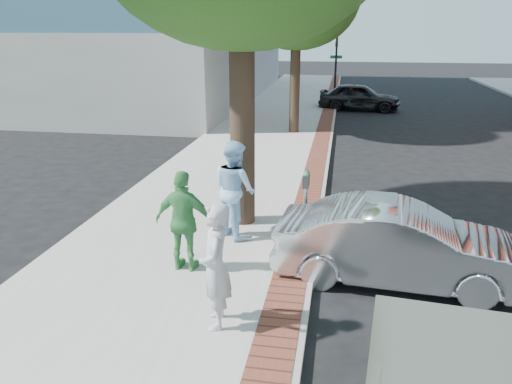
% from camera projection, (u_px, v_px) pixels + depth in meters
% --- Properties ---
extents(ground, '(120.00, 120.00, 0.00)m').
position_uv_depth(ground, '(255.00, 268.00, 9.19)').
color(ground, black).
rests_on(ground, ground).
extents(sidewalk, '(5.00, 60.00, 0.15)m').
position_uv_depth(sidewalk, '(252.00, 156.00, 16.89)').
color(sidewalk, '#9E9991').
rests_on(sidewalk, ground).
extents(brick_strip, '(0.60, 60.00, 0.01)m').
position_uv_depth(brick_strip, '(318.00, 156.00, 16.51)').
color(brick_strip, brown).
rests_on(brick_strip, sidewalk).
extents(curb, '(0.10, 60.00, 0.15)m').
position_uv_depth(curb, '(328.00, 159.00, 16.48)').
color(curb, gray).
rests_on(curb, ground).
extents(office_base, '(18.20, 22.20, 4.00)m').
position_uv_depth(office_base, '(112.00, 65.00, 31.26)').
color(office_base, gray).
rests_on(office_base, ground).
extents(signal_near, '(0.70, 0.15, 3.80)m').
position_uv_depth(signal_near, '(336.00, 63.00, 28.92)').
color(signal_near, black).
rests_on(signal_near, ground).
extents(parking_meter, '(0.12, 0.32, 1.47)m').
position_uv_depth(parking_meter, '(306.00, 191.00, 9.61)').
color(parking_meter, gray).
rests_on(parking_meter, sidewalk).
extents(person_gray, '(0.57, 0.74, 1.83)m').
position_uv_depth(person_gray, '(216.00, 266.00, 6.90)').
color(person_gray, '#B3B3B8').
rests_on(person_gray, sidewalk).
extents(person_officer, '(1.20, 1.21, 1.97)m').
position_uv_depth(person_officer, '(235.00, 189.00, 9.99)').
color(person_officer, '#9BC9F0').
rests_on(person_officer, sidewalk).
extents(person_green, '(1.08, 0.52, 1.79)m').
position_uv_depth(person_green, '(184.00, 221.00, 8.55)').
color(person_green, '#42914B').
rests_on(person_green, sidewalk).
extents(sedan_silver, '(4.31, 1.81, 1.38)m').
position_uv_depth(sedan_silver, '(399.00, 245.00, 8.49)').
color(sedan_silver, silver).
rests_on(sedan_silver, ground).
extents(bg_car, '(4.36, 2.07, 1.44)m').
position_uv_depth(bg_car, '(359.00, 97.00, 26.48)').
color(bg_car, black).
rests_on(bg_car, ground).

